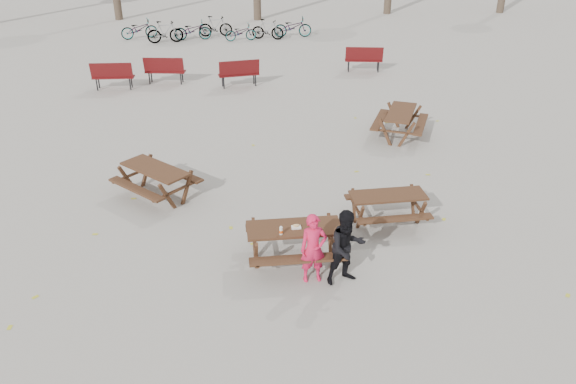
{
  "coord_description": "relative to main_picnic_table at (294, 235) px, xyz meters",
  "views": [
    {
      "loc": [
        -1.18,
        -9.0,
        6.3
      ],
      "look_at": [
        0.0,
        1.0,
        1.0
      ],
      "focal_mm": 35.0,
      "sensor_mm": 36.0,
      "label": 1
    }
  ],
  "objects": [
    {
      "name": "picnic_table_north",
      "position": [
        -2.87,
        3.02,
        -0.21
      ],
      "size": [
        2.23,
        2.24,
        0.75
      ],
      "primitive_type": null,
      "rotation": [
        0.0,
        0.0,
        -0.8
      ],
      "color": "#392214",
      "rests_on": "ground"
    },
    {
      "name": "main_picnic_table",
      "position": [
        0.0,
        0.0,
        0.0
      ],
      "size": [
        1.8,
        1.45,
        0.78
      ],
      "color": "#392214",
      "rests_on": "ground"
    },
    {
      "name": "child",
      "position": [
        0.27,
        -0.63,
        0.09
      ],
      "size": [
        0.52,
        0.36,
        1.36
      ],
      "primitive_type": "imported",
      "rotation": [
        0.0,
        0.0,
        0.07
      ],
      "color": "#DD1B48",
      "rests_on": "ground"
    },
    {
      "name": "adult",
      "position": [
        0.86,
        -0.75,
        0.15
      ],
      "size": [
        0.84,
        0.73,
        1.47
      ],
      "primitive_type": "imported",
      "rotation": [
        0.0,
        0.0,
        0.28
      ],
      "color": "black",
      "rests_on": "ground"
    },
    {
      "name": "ground",
      "position": [
        0.0,
        0.0,
        -0.59
      ],
      "size": [
        80.0,
        80.0,
        0.0
      ],
      "primitive_type": "plane",
      "color": "gray",
      "rests_on": "ground"
    },
    {
      "name": "food_tray",
      "position": [
        0.03,
        -0.05,
        0.21
      ],
      "size": [
        0.18,
        0.11,
        0.03
      ],
      "primitive_type": "cube",
      "color": "white",
      "rests_on": "main_picnic_table"
    },
    {
      "name": "fallen_leaves",
      "position": [
        0.5,
        2.5,
        -0.58
      ],
      "size": [
        11.0,
        11.0,
        0.01
      ],
      "primitive_type": null,
      "color": "gold",
      "rests_on": "ground"
    },
    {
      "name": "soda_bottle",
      "position": [
        -0.28,
        -0.23,
        0.26
      ],
      "size": [
        0.07,
        0.07,
        0.17
      ],
      "color": "silver",
      "rests_on": "main_picnic_table"
    },
    {
      "name": "picnic_table_east",
      "position": [
        2.18,
        1.22,
        -0.24
      ],
      "size": [
        1.65,
        1.34,
        0.69
      ],
      "primitive_type": null,
      "rotation": [
        0.0,
        0.0,
        0.03
      ],
      "color": "#392214",
      "rests_on": "ground"
    },
    {
      "name": "picnic_table_far",
      "position": [
        3.91,
        6.04,
        -0.2
      ],
      "size": [
        2.09,
        2.26,
        0.78
      ],
      "primitive_type": null,
      "rotation": [
        0.0,
        0.0,
        1.13
      ],
      "color": "#392214",
      "rests_on": "ground"
    },
    {
      "name": "bread_roll",
      "position": [
        0.03,
        -0.05,
        0.25
      ],
      "size": [
        0.14,
        0.06,
        0.05
      ],
      "primitive_type": "ellipsoid",
      "color": "tan",
      "rests_on": "food_tray"
    },
    {
      "name": "bicycle_row",
      "position": [
        -1.41,
        19.71,
        -0.1
      ],
      "size": [
        9.59,
        2.03,
        1.04
      ],
      "color": "black",
      "rests_on": "ground"
    },
    {
      "name": "park_bench_row",
      "position": [
        -1.15,
        12.21,
        -0.07
      ],
      "size": [
        11.3,
        2.2,
        1.03
      ],
      "color": "maroon",
      "rests_on": "ground"
    }
  ]
}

